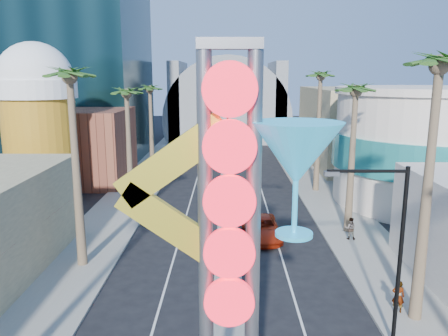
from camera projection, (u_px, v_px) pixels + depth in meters
sidewalk_west at (137, 188)px, 45.63m from camera, size 5.00×100.00×0.15m
sidewalk_east at (318, 188)px, 45.51m from camera, size 5.00×100.00×0.15m
median at (228, 181)px, 48.50m from camera, size 1.60×84.00×0.15m
brick_filler_west at (82, 146)px, 47.80m from camera, size 10.00×10.00×8.00m
filler_east at (349, 127)px, 57.16m from camera, size 10.00×20.00×10.00m
beer_mug at (39, 118)px, 39.18m from camera, size 7.00×7.00×14.50m
turquoise_building at (426, 147)px, 39.49m from camera, size 16.60×16.60×10.60m
canopy at (227, 116)px, 80.89m from camera, size 22.00×16.00×22.00m
neon_sign at (257, 224)px, 12.72m from camera, size 6.53×2.60×12.55m
streetlight_0 at (236, 175)px, 29.90m from camera, size 3.79×0.25×8.00m
streetlight_1 at (223, 131)px, 53.38m from camera, size 3.79×0.25×8.00m
streetlight_2 at (390, 241)px, 18.13m from camera, size 3.45×0.25×8.00m
palm_1 at (70, 89)px, 24.82m from camera, size 2.40×2.40×12.70m
palm_2 at (127, 100)px, 38.79m from camera, size 2.40×2.40×11.20m
palm_3 at (150, 94)px, 50.53m from camera, size 2.40×2.40×11.20m
palm_5 at (438, 83)px, 18.73m from camera, size 2.40×2.40×13.20m
palm_6 at (356, 99)px, 30.75m from camera, size 2.40×2.40×11.70m
palm_7 at (320, 83)px, 42.31m from camera, size 2.40×2.40×12.70m
red_pickup at (262, 228)px, 31.58m from camera, size 2.82×5.60×1.52m
pedestrian_a at (398, 296)px, 21.35m from camera, size 0.68×0.52×1.66m
pedestrian_b at (350, 228)px, 30.95m from camera, size 0.89×0.76×1.60m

